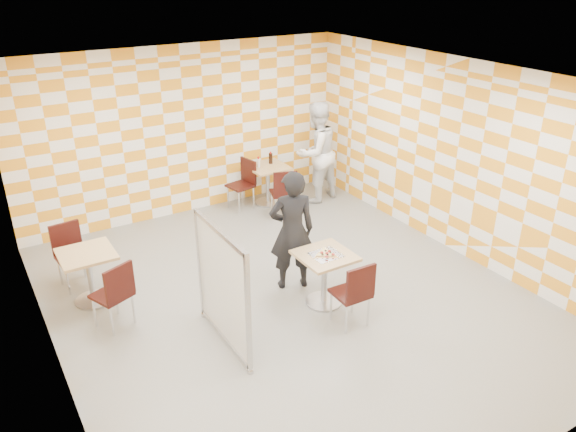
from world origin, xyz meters
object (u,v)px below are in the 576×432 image
at_px(chair_empty_near, 115,291).
at_px(partition, 222,287).
at_px(empty_table, 89,269).
at_px(chair_second_side, 244,180).
at_px(chair_second_front, 284,190).
at_px(chair_empty_far, 70,250).
at_px(sport_bottle, 258,162).
at_px(main_table, 325,270).
at_px(chair_main_front, 355,290).
at_px(man_dark, 292,231).
at_px(man_white, 316,152).
at_px(second_table, 268,178).
at_px(soda_bottle, 271,158).

height_order(chair_empty_near, partition, partition).
height_order(empty_table, chair_second_side, chair_second_side).
bearing_deg(chair_second_side, chair_second_front, -65.21).
height_order(chair_second_side, chair_empty_near, same).
height_order(chair_empty_far, sport_bottle, sport_bottle).
height_order(main_table, chair_empty_far, chair_empty_far).
bearing_deg(empty_table, chair_main_front, -41.02).
height_order(man_dark, sport_bottle, man_dark).
distance_m(chair_second_side, man_white, 1.45).
bearing_deg(chair_empty_far, sport_bottle, 17.13).
bearing_deg(second_table, soda_bottle, 38.61).
xyz_separation_m(partition, man_white, (3.44, 3.15, 0.17)).
height_order(chair_empty_far, soda_bottle, soda_bottle).
distance_m(chair_second_front, man_white, 1.13).
height_order(chair_second_side, sport_bottle, sport_bottle).
relative_size(main_table, chair_second_front, 0.81).
xyz_separation_m(main_table, chair_second_front, (0.95, 2.63, 0.04)).
height_order(chair_second_side, chair_empty_far, same).
relative_size(chair_second_front, man_white, 0.48).
height_order(second_table, chair_second_front, chair_second_front).
xyz_separation_m(empty_table, chair_main_front, (2.68, -2.33, 0.04)).
bearing_deg(chair_empty_near, chair_second_front, 26.59).
bearing_deg(second_table, man_white, -19.93).
bearing_deg(man_dark, main_table, 121.98).
bearing_deg(partition, chair_second_side, 59.24).
bearing_deg(main_table, chair_main_front, -89.41).
bearing_deg(partition, soda_bottle, 52.94).
relative_size(man_white, soda_bottle, 8.33).
bearing_deg(soda_bottle, man_white, -29.14).
height_order(partition, man_dark, man_dark).
xyz_separation_m(empty_table, man_white, (4.58, 1.37, 0.45)).
height_order(second_table, soda_bottle, soda_bottle).
distance_m(main_table, second_table, 3.53).
height_order(main_table, man_white, man_white).
height_order(main_table, soda_bottle, soda_bottle).
xyz_separation_m(chair_main_front, man_white, (1.90, 3.70, 0.41)).
bearing_deg(partition, chair_second_front, 47.74).
relative_size(chair_second_side, partition, 0.60).
distance_m(chair_empty_near, man_white, 4.96).
bearing_deg(empty_table, chair_empty_near, -80.10).
bearing_deg(second_table, empty_table, -155.54).
bearing_deg(partition, chair_empty_far, 117.71).
bearing_deg(partition, sport_bottle, 55.64).
height_order(main_table, chair_empty_near, chair_empty_near).
bearing_deg(soda_bottle, sport_bottle, -169.30).
distance_m(chair_second_side, chair_empty_near, 4.02).
xyz_separation_m(chair_main_front, man_dark, (-0.14, 1.26, 0.33)).
bearing_deg(partition, second_table, 53.47).
xyz_separation_m(partition, man_dark, (1.39, 0.71, 0.08)).
bearing_deg(chair_second_side, partition, -120.76).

